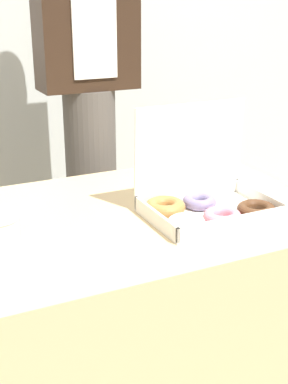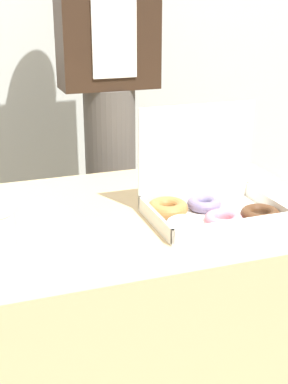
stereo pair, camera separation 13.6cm
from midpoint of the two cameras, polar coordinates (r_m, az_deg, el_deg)
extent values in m
cube|color=tan|center=(1.64, 1.14, -13.67)|extent=(1.10, 0.74, 0.71)
cube|color=white|center=(1.46, 10.07, -2.74)|extent=(0.34, 0.25, 0.01)
cube|color=white|center=(1.38, 4.03, -2.86)|extent=(0.01, 0.25, 0.04)
cube|color=white|center=(1.53, 15.58, -1.12)|extent=(0.01, 0.25, 0.04)
cube|color=white|center=(1.35, 12.57, -3.73)|extent=(0.34, 0.01, 0.04)
cube|color=white|center=(1.54, 7.98, -0.39)|extent=(0.34, 0.01, 0.04)
cube|color=white|center=(1.50, 8.25, 4.67)|extent=(0.34, 0.01, 0.25)
torus|color=white|center=(1.35, 7.27, -3.58)|extent=(0.14, 0.14, 0.03)
torus|color=#A87038|center=(1.45, 5.25, -1.74)|extent=(0.14, 0.14, 0.04)
torus|color=pink|center=(1.40, 11.25, -2.94)|extent=(0.12, 0.12, 0.03)
torus|color=slate|center=(1.50, 9.05, -1.29)|extent=(0.12, 0.12, 0.03)
torus|color=#4C2D19|center=(1.46, 14.94, -2.34)|extent=(0.12, 0.12, 0.03)
cylinder|color=#4C4742|center=(2.14, -1.67, -1.65)|extent=(0.20, 0.20, 0.95)
cube|color=black|center=(1.98, -1.90, 19.65)|extent=(0.35, 0.16, 0.60)
cube|color=silver|center=(1.91, -1.08, 17.82)|extent=(0.16, 0.01, 0.39)
camera|label=1|loc=(0.07, -87.14, 1.05)|focal=50.00mm
camera|label=2|loc=(0.07, 92.86, -1.05)|focal=50.00mm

